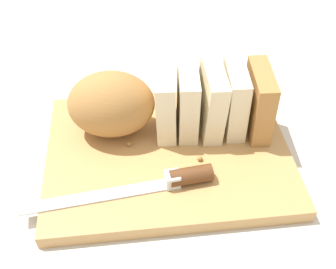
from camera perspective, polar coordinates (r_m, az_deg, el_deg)
ground_plane at (r=0.63m, az=0.00°, el=-3.41°), size 3.00×3.00×0.00m
cutting_board at (r=0.62m, az=0.00°, el=-2.71°), size 0.37×0.28×0.02m
bread_loaf at (r=0.61m, az=-0.64°, el=4.55°), size 0.31×0.11×0.11m
bread_knife at (r=0.56m, az=0.04°, el=-6.47°), size 0.27×0.06×0.02m
crumb_near_knife at (r=0.60m, az=4.52°, el=-3.39°), size 0.01×0.01×0.01m
crumb_near_loaf at (r=0.62m, az=-5.49°, el=-1.33°), size 0.01×0.01×0.01m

